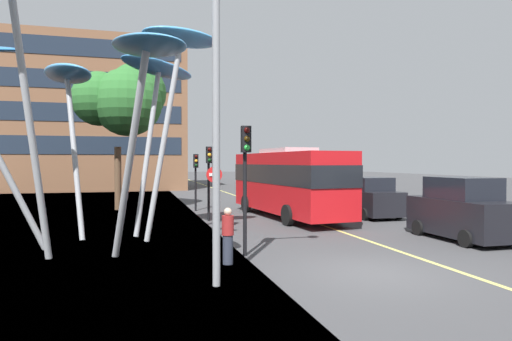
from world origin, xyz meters
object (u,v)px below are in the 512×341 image
object	(u,v)px
pedestrian	(228,236)
traffic_light_kerb_far	(215,171)
traffic_light_kerb_near	(246,163)
street_lamp	(234,66)
leaf_sculpture	(93,63)
red_bus	(287,180)
traffic_light_opposite	(196,170)
traffic_light_island_mid	(209,167)
car_parked_far	(369,198)
car_parked_mid	(462,211)
no_entry_sign	(214,191)

from	to	relation	value
pedestrian	traffic_light_kerb_far	bearing A→B (deg)	83.56
traffic_light_kerb_near	street_lamp	world-z (taller)	street_lamp
leaf_sculpture	traffic_light_kerb_far	size ratio (longest dim) A/B	3.31
red_bus	traffic_light_opposite	xyz separation A→B (m)	(-4.18, 4.32, 0.47)
leaf_sculpture	traffic_light_island_mid	xyz separation A→B (m)	(4.83, 4.98, -3.69)
red_bus	traffic_light_island_mid	world-z (taller)	traffic_light_island_mid
car_parked_far	street_lamp	world-z (taller)	street_lamp
leaf_sculpture	street_lamp	size ratio (longest dim) A/B	1.43
traffic_light_kerb_near	car_parked_mid	distance (m)	8.64
car_parked_mid	red_bus	bearing A→B (deg)	117.28
red_bus	traffic_light_kerb_near	world-z (taller)	traffic_light_kerb_near
car_parked_mid	car_parked_far	distance (m)	7.16
traffic_light_kerb_near	traffic_light_island_mid	world-z (taller)	traffic_light_kerb_near
traffic_light_island_mid	no_entry_sign	xyz separation A→B (m)	(-0.57, -4.86, -0.83)
traffic_light_kerb_near	traffic_light_island_mid	bearing A→B (deg)	88.69
leaf_sculpture	traffic_light_kerb_far	world-z (taller)	leaf_sculpture
car_parked_mid	traffic_light_kerb_near	bearing A→B (deg)	-174.90
traffic_light_kerb_far	pedestrian	distance (m)	6.08
car_parked_mid	no_entry_sign	world-z (taller)	no_entry_sign
traffic_light_kerb_near	traffic_light_opposite	world-z (taller)	traffic_light_kerb_near
traffic_light_opposite	pedestrian	size ratio (longest dim) A/B	2.10
traffic_light_kerb_far	car_parked_mid	bearing A→B (deg)	-26.26
street_lamp	red_bus	bearing A→B (deg)	65.34
no_entry_sign	street_lamp	bearing A→B (deg)	-95.54
traffic_light_island_mid	no_entry_sign	bearing A→B (deg)	-96.69
traffic_light_island_mid	pedestrian	bearing A→B (deg)	-95.71
car_parked_far	no_entry_sign	world-z (taller)	no_entry_sign
no_entry_sign	pedestrian	bearing A→B (deg)	-94.60
street_lamp	leaf_sculpture	bearing A→B (deg)	120.12
traffic_light_kerb_far	pedestrian	xyz separation A→B (m)	(-0.65, -5.80, -1.72)
car_parked_mid	no_entry_sign	bearing A→B (deg)	163.01
red_bus	traffic_light_kerb_far	world-z (taller)	red_bus
no_entry_sign	car_parked_mid	bearing A→B (deg)	-16.99
red_bus	no_entry_sign	size ratio (longest dim) A/B	3.75
traffic_light_island_mid	pedestrian	distance (m)	9.38
traffic_light_kerb_near	traffic_light_kerb_far	xyz separation A→B (m)	(-0.07, 4.94, -0.35)
leaf_sculpture	car_parked_far	distance (m)	14.99
red_bus	car_parked_far	distance (m)	4.43
traffic_light_kerb_far	traffic_light_island_mid	bearing A→B (deg)	85.56
traffic_light_kerb_far	traffic_light_opposite	world-z (taller)	traffic_light_kerb_far
traffic_light_kerb_near	traffic_light_opposite	bearing A→B (deg)	89.32
traffic_light_kerb_near	no_entry_sign	size ratio (longest dim) A/B	1.47
traffic_light_kerb_far	car_parked_far	xyz separation A→B (m)	(8.66, 2.97, -1.53)
pedestrian	car_parked_mid	bearing A→B (deg)	9.97
pedestrian	traffic_light_opposite	bearing A→B (deg)	86.37
red_bus	traffic_light_opposite	distance (m)	6.03
traffic_light_island_mid	car_parked_mid	distance (m)	11.27
traffic_light_opposite	car_parked_mid	size ratio (longest dim) A/B	0.79
red_bus	car_parked_far	size ratio (longest dim) A/B	2.43
car_parked_far	pedestrian	world-z (taller)	car_parked_far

